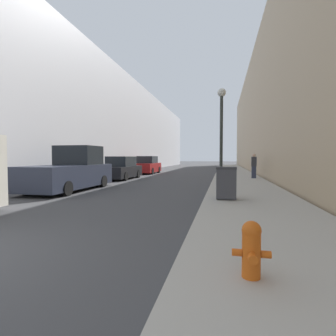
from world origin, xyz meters
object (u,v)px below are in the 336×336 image
object	(u,v)px
fire_hydrant	(251,248)
parked_sedan_far	(148,166)
parked_sedan_near	(121,169)
lamppost	(221,128)
pickup_truck	(71,172)
pedestrian_on_sidewalk	(254,166)
trash_bin	(226,183)

from	to	relation	value
fire_hydrant	parked_sedan_far	bearing A→B (deg)	109.52
fire_hydrant	parked_sedan_near	size ratio (longest dim) A/B	0.15
lamppost	parked_sedan_far	distance (m)	13.99
lamppost	pickup_truck	xyz separation A→B (m)	(-7.36, -1.75, -2.18)
parked_sedan_far	pedestrian_on_sidewalk	xyz separation A→B (m)	(9.55, -5.92, 0.24)
lamppost	pickup_truck	size ratio (longest dim) A/B	0.90
pickup_truck	pedestrian_on_sidewalk	size ratio (longest dim) A/B	3.17
fire_hydrant	parked_sedan_near	distance (m)	17.05
trash_bin	lamppost	size ratio (longest dim) A/B	0.23
fire_hydrant	trash_bin	world-z (taller)	trash_bin
fire_hydrant	parked_sedan_near	xyz separation A→B (m)	(-7.82, 15.15, 0.24)
trash_bin	parked_sedan_near	distance (m)	11.79
pickup_truck	parked_sedan_near	size ratio (longest dim) A/B	1.21
trash_bin	pedestrian_on_sidewalk	bearing A→B (deg)	78.45
pickup_truck	parked_sedan_near	xyz separation A→B (m)	(-0.01, 6.68, -0.15)
fire_hydrant	parked_sedan_near	world-z (taller)	parked_sedan_near
fire_hydrant	parked_sedan_near	bearing A→B (deg)	117.30
lamppost	pedestrian_on_sidewalk	world-z (taller)	lamppost
parked_sedan_near	pedestrian_on_sidewalk	distance (m)	9.64
lamppost	parked_sedan_far	xyz separation A→B (m)	(-7.32, 11.70, -2.30)
trash_bin	parked_sedan_near	size ratio (longest dim) A/B	0.25
parked_sedan_near	parked_sedan_far	size ratio (longest dim) A/B	1.03
parked_sedan_near	pedestrian_on_sidewalk	bearing A→B (deg)	5.01
fire_hydrant	lamppost	bearing A→B (deg)	92.54
pickup_truck	parked_sedan_near	bearing A→B (deg)	90.08
trash_bin	pickup_truck	size ratio (longest dim) A/B	0.21
trash_bin	parked_sedan_far	world-z (taller)	parked_sedan_far
lamppost	pickup_truck	bearing A→B (deg)	-166.61
parked_sedan_far	lamppost	bearing A→B (deg)	-57.98
trash_bin	lamppost	xyz separation A→B (m)	(-0.22, 4.09, 2.35)
lamppost	fire_hydrant	bearing A→B (deg)	-87.46
trash_bin	parked_sedan_near	bearing A→B (deg)	130.04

